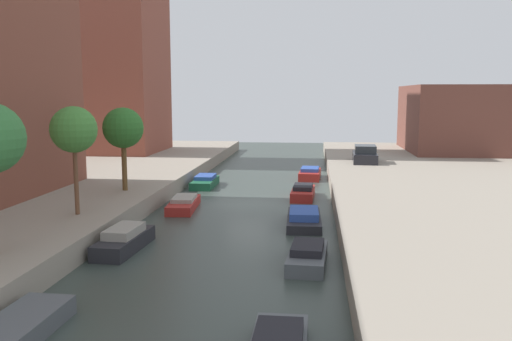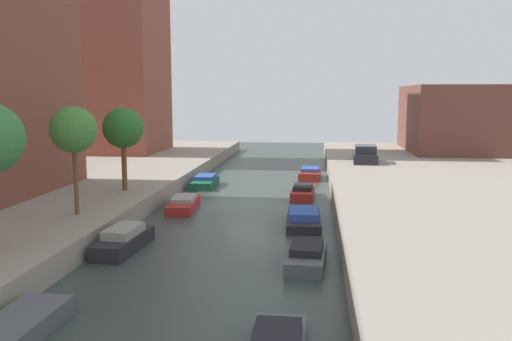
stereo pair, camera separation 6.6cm
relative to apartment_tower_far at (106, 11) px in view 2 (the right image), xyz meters
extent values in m
plane|color=#333D38|center=(16.00, -19.43, -14.37)|extent=(84.00, 84.00, 0.00)
cube|color=gray|center=(1.00, -19.43, -13.87)|extent=(20.00, 64.00, 1.00)
cube|color=gray|center=(31.00, -19.43, -13.87)|extent=(20.00, 64.00, 1.00)
cube|color=brown|center=(0.00, 0.00, 0.00)|extent=(10.00, 9.38, 26.75)
cube|color=brown|center=(34.00, 3.78, -10.19)|extent=(10.00, 12.46, 6.38)
cylinder|color=brown|center=(9.01, -27.52, -11.78)|extent=(0.20, 0.20, 3.18)
sphere|color=#418136|center=(9.01, -27.52, -9.45)|extent=(2.12, 2.12, 2.12)
cylinder|color=brown|center=(9.01, -21.14, -11.97)|extent=(0.29, 0.29, 2.80)
sphere|color=#2C6928|center=(9.01, -21.14, -9.76)|extent=(2.32, 2.32, 2.32)
cube|color=black|center=(24.03, -6.27, -12.98)|extent=(2.09, 4.37, 0.79)
cube|color=#1E2328|center=(24.03, -6.60, -12.27)|extent=(1.77, 2.43, 0.63)
cube|color=#4C5156|center=(12.04, -37.97, -14.09)|extent=(1.61, 3.64, 0.57)
cube|color=#232328|center=(11.98, -29.66, -14.06)|extent=(1.54, 4.01, 0.64)
cube|color=gray|center=(11.98, -29.62, -13.55)|extent=(1.24, 2.23, 0.37)
cube|color=maroon|center=(12.51, -21.36, -14.12)|extent=(1.70, 4.23, 0.51)
cube|color=gray|center=(12.51, -21.19, -13.76)|extent=(1.35, 2.36, 0.21)
cube|color=#195638|center=(12.17, -13.65, -14.11)|extent=(1.54, 3.94, 0.53)
cube|color=#2D4C9E|center=(12.17, -13.39, -13.71)|extent=(1.29, 2.17, 0.26)
cube|color=black|center=(19.05, -38.45, -13.77)|extent=(1.20, 1.90, 0.28)
cube|color=#4C5156|center=(19.67, -30.80, -14.11)|extent=(1.61, 3.64, 0.53)
cube|color=black|center=(19.67, -30.80, -13.69)|extent=(1.30, 2.03, 0.30)
cube|color=#232328|center=(19.41, -24.33, -14.15)|extent=(1.77, 4.42, 0.45)
cube|color=#2D4C9E|center=(19.41, -24.57, -13.74)|extent=(1.47, 2.44, 0.37)
cube|color=maroon|center=(19.22, -17.29, -14.08)|extent=(1.51, 3.71, 0.59)
cube|color=black|center=(19.22, -17.24, -13.66)|extent=(1.24, 2.06, 0.26)
cube|color=maroon|center=(19.59, -9.19, -14.06)|extent=(1.75, 3.77, 0.63)
cube|color=#2D4C9E|center=(19.59, -9.27, -13.61)|extent=(1.43, 2.09, 0.27)
camera|label=1|loc=(19.83, -50.97, -7.89)|focal=37.92mm
camera|label=2|loc=(19.90, -50.97, -7.89)|focal=37.92mm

